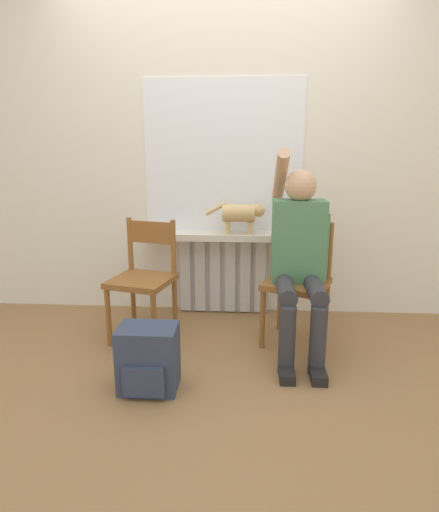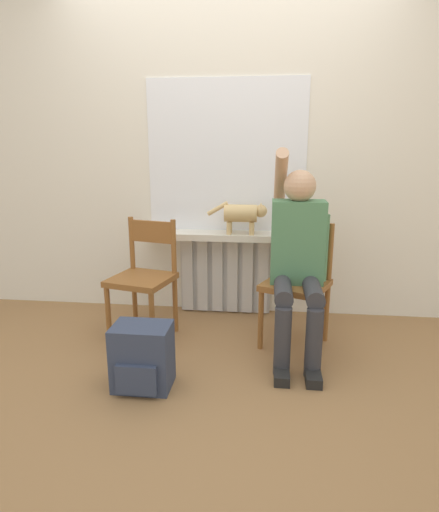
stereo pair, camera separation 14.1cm
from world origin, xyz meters
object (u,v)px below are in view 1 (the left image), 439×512
(chair_left, at_px, (144,277))
(backpack, at_px, (148,359))
(person, at_px, (299,252))
(cat, at_px, (241,214))
(chair_right, at_px, (298,281))

(chair_left, distance_m, backpack, 0.74)
(person, bearing_deg, cat, 126.10)
(person, bearing_deg, backpack, -146.85)
(chair_right, height_order, cat, cat)
(person, distance_m, backpack, 1.14)
(chair_left, xyz_separation_m, backpack, (0.18, -0.67, -0.26))
(chair_left, distance_m, cat, 0.87)
(chair_right, xyz_separation_m, backpack, (-0.88, -0.67, -0.26))
(chair_right, distance_m, backpack, 1.14)
(chair_right, height_order, backpack, chair_right)
(chair_right, relative_size, person, 0.63)
(cat, bearing_deg, backpack, -113.99)
(chair_right, distance_m, cat, 0.70)
(chair_right, xyz_separation_m, person, (-0.01, -0.10, 0.22))
(chair_left, relative_size, chair_right, 1.00)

